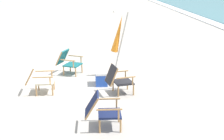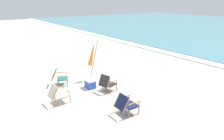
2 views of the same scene
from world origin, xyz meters
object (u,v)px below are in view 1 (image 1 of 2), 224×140
at_px(beach_chair_far_center, 118,79).
at_px(beach_chair_back_left, 39,78).
at_px(beach_chair_front_left, 102,109).
at_px(beach_chair_front_right, 68,61).
at_px(umbrella_furled_orange, 118,34).
at_px(cooler_box, 101,78).

xyz_separation_m(beach_chair_far_center, beach_chair_back_left, (-0.25, -2.15, -0.01)).
height_order(beach_chair_far_center, beach_chair_front_left, beach_chair_far_center).
bearing_deg(beach_chair_front_right, umbrella_furled_orange, 74.65).
height_order(beach_chair_far_center, beach_chair_back_left, beach_chair_far_center).
relative_size(beach_chair_far_center, beach_chair_front_left, 1.03).
bearing_deg(beach_chair_front_left, beach_chair_front_right, -167.31).
height_order(beach_chair_front_right, cooler_box, beach_chair_front_right).
bearing_deg(cooler_box, beach_chair_front_left, -3.11).
relative_size(beach_chair_front_right, beach_chair_back_left, 1.16).
xyz_separation_m(beach_chair_front_left, beach_chair_back_left, (-2.19, -1.59, 0.00)).
distance_m(beach_chair_front_right, beach_chair_back_left, 1.84).
distance_m(beach_chair_back_left, cooler_box, 1.84).
xyz_separation_m(beach_chair_front_right, beach_chair_front_left, (3.87, 0.87, -0.00)).
relative_size(umbrella_furled_orange, cooler_box, 4.26).
bearing_deg(beach_chair_far_center, beach_chair_back_left, -96.67).
xyz_separation_m(umbrella_furled_orange, cooler_box, (0.71, -0.58, -1.16)).
distance_m(beach_chair_far_center, cooler_box, 0.92).
bearing_deg(beach_chair_back_left, beach_chair_front_left, 36.09).
distance_m(beach_chair_front_left, beach_chair_back_left, 2.71).
distance_m(beach_chair_far_center, beach_chair_front_right, 2.40).
bearing_deg(beach_chair_front_left, beach_chair_back_left, -143.91).
bearing_deg(beach_chair_front_right, beach_chair_front_left, 12.69).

